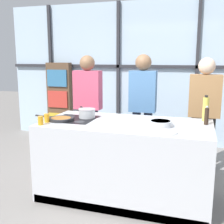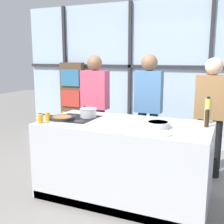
% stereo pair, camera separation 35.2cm
% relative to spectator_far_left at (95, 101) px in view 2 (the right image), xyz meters
% --- Properties ---
extents(ground_plane, '(18.00, 18.00, 0.00)m').
position_rel_spectator_far_left_xyz_m(ground_plane, '(0.92, -1.05, -1.00)').
color(ground_plane, gray).
extents(back_window_wall, '(6.40, 0.10, 2.80)m').
position_rel_spectator_far_left_xyz_m(back_window_wall, '(0.92, 1.34, 0.41)').
color(back_window_wall, silver).
rests_on(back_window_wall, ground_plane).
extents(bookshelf, '(0.53, 0.19, 1.61)m').
position_rel_spectator_far_left_xyz_m(bookshelf, '(-1.13, 1.15, -0.19)').
color(bookshelf, brown).
rests_on(bookshelf, ground_plane).
extents(demo_island, '(2.04, 1.02, 0.94)m').
position_rel_spectator_far_left_xyz_m(demo_island, '(0.91, -1.05, -0.53)').
color(demo_island, silver).
rests_on(demo_island, ground_plane).
extents(spectator_far_left, '(0.45, 0.24, 1.75)m').
position_rel_spectator_far_left_xyz_m(spectator_far_left, '(0.00, 0.00, 0.00)').
color(spectator_far_left, '#232838').
rests_on(spectator_far_left, ground_plane).
extents(spectator_center_left, '(0.41, 0.25, 1.76)m').
position_rel_spectator_far_left_xyz_m(spectator_center_left, '(0.92, 0.00, 0.03)').
color(spectator_center_left, '#232838').
rests_on(spectator_center_left, ground_plane).
extents(spectator_center_right, '(0.45, 0.24, 1.71)m').
position_rel_spectator_far_left_xyz_m(spectator_center_right, '(1.83, 0.00, -0.02)').
color(spectator_center_right, black).
rests_on(spectator_center_right, ground_plane).
extents(frying_pan, '(0.57, 0.32, 0.04)m').
position_rel_spectator_far_left_xyz_m(frying_pan, '(0.10, -1.17, -0.04)').
color(frying_pan, '#232326').
rests_on(frying_pan, demo_island).
extents(saucepan, '(0.31, 0.35, 0.12)m').
position_rel_spectator_far_left_xyz_m(saucepan, '(0.36, -0.92, 0.00)').
color(saucepan, silver).
rests_on(saucepan, demo_island).
extents(white_plate, '(0.26, 0.26, 0.01)m').
position_rel_spectator_far_left_xyz_m(white_plate, '(1.43, -1.39, -0.05)').
color(white_plate, white).
rests_on(white_plate, demo_island).
extents(mixing_bowl, '(0.27, 0.27, 0.07)m').
position_rel_spectator_far_left_xyz_m(mixing_bowl, '(1.35, -1.12, -0.02)').
color(mixing_bowl, silver).
rests_on(mixing_bowl, demo_island).
extents(oil_bottle, '(0.07, 0.07, 0.32)m').
position_rel_spectator_far_left_xyz_m(oil_bottle, '(1.83, -0.67, 0.09)').
color(oil_bottle, '#E0CC4C').
rests_on(oil_bottle, demo_island).
extents(pepper_grinder, '(0.05, 0.05, 0.22)m').
position_rel_spectator_far_left_xyz_m(pepper_grinder, '(1.84, -0.87, 0.04)').
color(pepper_grinder, '#332319').
rests_on(pepper_grinder, demo_island).
extents(juice_glass_near, '(0.06, 0.06, 0.10)m').
position_rel_spectator_far_left_xyz_m(juice_glass_near, '(-0.00, -1.46, -0.01)').
color(juice_glass_near, orange).
rests_on(juice_glass_near, demo_island).
extents(juice_glass_far, '(0.06, 0.06, 0.10)m').
position_rel_spectator_far_left_xyz_m(juice_glass_far, '(-0.00, -1.32, -0.01)').
color(juice_glass_far, orange).
rests_on(juice_glass_far, demo_island).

